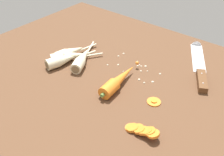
{
  "coord_description": "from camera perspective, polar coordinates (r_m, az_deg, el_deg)",
  "views": [
    {
      "loc": [
        46.42,
        -59.04,
        54.46
      ],
      "look_at": [
        0.0,
        -2.0,
        1.5
      ],
      "focal_mm": 43.86,
      "sensor_mm": 36.0,
      "label": 1
    }
  ],
  "objects": [
    {
      "name": "ground_plane",
      "position": [
        0.94,
        0.77,
        -1.18
      ],
      "size": [
        120.0,
        90.0,
        4.0
      ],
      "primitive_type": "cube",
      "color": "brown"
    },
    {
      "name": "chefs_knife",
      "position": [
        1.05,
        17.66,
        3.12
      ],
      "size": [
        19.6,
        32.07,
        4.18
      ],
      "color": "silver",
      "rests_on": "ground_plane"
    },
    {
      "name": "whole_carrot",
      "position": [
        0.88,
        1.29,
        -0.54
      ],
      "size": [
        5.92,
        22.56,
        4.2
      ],
      "color": "orange",
      "rests_on": "ground_plane"
    },
    {
      "name": "parsnip_front",
      "position": [
        1.02,
        -9.12,
        4.38
      ],
      "size": [
        12.62,
        17.53,
        4.0
      ],
      "color": "beige",
      "rests_on": "ground_plane"
    },
    {
      "name": "parsnip_mid_left",
      "position": [
        1.05,
        -8.77,
        5.3
      ],
      "size": [
        6.01,
        18.56,
        4.0
      ],
      "color": "beige",
      "rests_on": "ground_plane"
    },
    {
      "name": "parsnip_mid_right",
      "position": [
        1.01,
        -10.06,
        3.77
      ],
      "size": [
        7.75,
        19.95,
        4.0
      ],
      "color": "beige",
      "rests_on": "ground_plane"
    },
    {
      "name": "parsnip_back",
      "position": [
        1.0,
        -6.29,
        3.97
      ],
      "size": [
        11.77,
        20.86,
        4.0
      ],
      "color": "beige",
      "rests_on": "ground_plane"
    },
    {
      "name": "carrot_slice_stack",
      "position": [
        0.74,
        6.14,
        -10.73
      ],
      "size": [
        10.01,
        4.14,
        3.14
      ],
      "color": "orange",
      "rests_on": "ground_plane"
    },
    {
      "name": "carrot_slice_stray_near",
      "position": [
        0.84,
        8.73,
        -4.83
      ],
      "size": [
        4.28,
        4.28,
        0.7
      ],
      "color": "orange",
      "rests_on": "ground_plane"
    },
    {
      "name": "mince_crumbs",
      "position": [
        0.98,
        5.26,
        2.03
      ],
      "size": [
        19.86,
        11.5,
        0.9
      ],
      "color": "beige",
      "rests_on": "ground_plane"
    }
  ]
}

